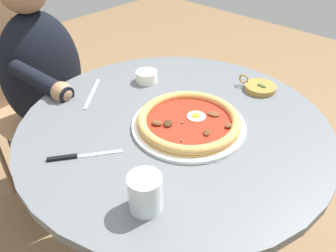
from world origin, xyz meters
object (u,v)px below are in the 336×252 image
water_glass (145,195)px  ramekin_capers (147,76)px  dining_table (174,166)px  pizza_on_plate (189,122)px  diner_person (53,116)px  fork_utensil (92,94)px  olive_pan (260,87)px  cafe_chair_diner (30,91)px  steak_knife (74,156)px

water_glass → ramekin_capers: (0.40, -0.39, -0.02)m
dining_table → water_glass: 0.39m
water_glass → ramekin_capers: size_ratio=1.18×
pizza_on_plate → diner_person: 0.77m
dining_table → ramekin_capers: ramekin_capers is taller
dining_table → water_glass: bearing=121.3°
diner_person → dining_table: bearing=-175.5°
dining_table → fork_utensil: size_ratio=6.00×
water_glass → olive_pan: size_ratio=0.68×
water_glass → ramekin_capers: 0.56m
water_glass → diner_person: (0.84, -0.22, -0.31)m
ramekin_capers → olive_pan: size_ratio=0.57×
fork_utensil → diner_person: diner_person is taller
pizza_on_plate → cafe_chair_diner: 0.90m
olive_pan → diner_person: bearing=27.2°
fork_utensil → steak_knife: bearing=135.3°
ramekin_capers → olive_pan: (-0.32, -0.22, -0.01)m
fork_utensil → diner_person: size_ratio=0.14×
pizza_on_plate → steak_knife: size_ratio=2.03×
pizza_on_plate → fork_utensil: 0.36m
dining_table → water_glass: (-0.17, 0.27, 0.21)m
dining_table → olive_pan: olive_pan is taller
dining_table → ramekin_capers: bearing=-26.0°
pizza_on_plate → fork_utensil: bearing=12.9°
olive_pan → fork_utensil: (0.39, 0.40, -0.01)m
water_glass → steak_knife: (0.25, 0.02, -0.03)m
dining_table → olive_pan: (-0.08, -0.34, 0.19)m
cafe_chair_diner → fork_utensil: bearing=179.4°
steak_knife → ramekin_capers: 0.43m
cafe_chair_diner → water_glass: bearing=167.9°
ramekin_capers → diner_person: size_ratio=0.07×
pizza_on_plate → ramekin_capers: same height
steak_knife → diner_person: bearing=-21.9°
ramekin_capers → cafe_chair_diner: size_ratio=0.08×
dining_table → steak_knife: size_ratio=5.65×
ramekin_capers → fork_utensil: 0.20m
water_glass → olive_pan: 0.62m
ramekin_capers → pizza_on_plate: bearing=159.8°
fork_utensil → olive_pan: bearing=-134.0°
diner_person → ramekin_capers: bearing=-158.8°
fork_utensil → ramekin_capers: bearing=-110.8°
pizza_on_plate → steak_knife: bearing=67.3°
fork_utensil → cafe_chair_diner: (0.52, -0.01, -0.20)m
water_glass → diner_person: diner_person is taller
olive_pan → diner_person: size_ratio=0.12×
pizza_on_plate → cafe_chair_diner: bearing=5.0°
dining_table → olive_pan: size_ratio=7.06×
water_glass → fork_utensil: water_glass is taller
pizza_on_plate → ramekin_capers: bearing=-20.2°
ramekin_capers → diner_person: bearing=21.2°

